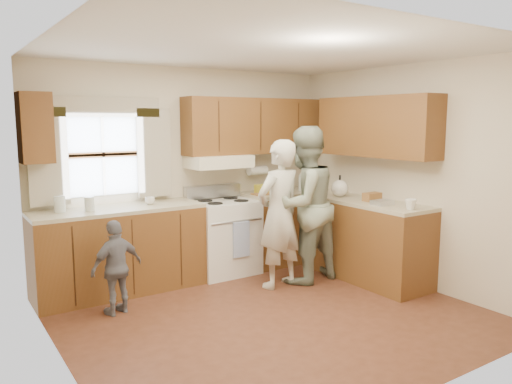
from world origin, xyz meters
TOP-DOWN VIEW (x-y plane):
  - room at (0.00, 0.00)m, footprint 3.80×3.80m
  - kitchen_fixtures at (0.61, 1.08)m, footprint 3.80×2.25m
  - stove at (0.30, 1.44)m, footprint 0.76×0.67m
  - woman_left at (0.57, 0.63)m, footprint 0.66×0.49m
  - woman_right at (0.92, 0.64)m, footprint 0.95×0.77m
  - child at (-1.22, 0.85)m, footprint 0.58×0.36m

SIDE VIEW (x-z plane):
  - child at x=-1.22m, z-range 0.00..0.93m
  - stove at x=0.30m, z-range -0.07..1.00m
  - woman_left at x=0.57m, z-range 0.00..1.67m
  - kitchen_fixtures at x=0.61m, z-range -0.24..1.91m
  - woman_right at x=0.92m, z-range 0.00..1.81m
  - room at x=0.00m, z-range -0.65..3.15m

